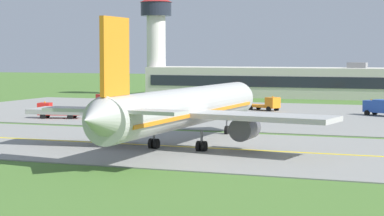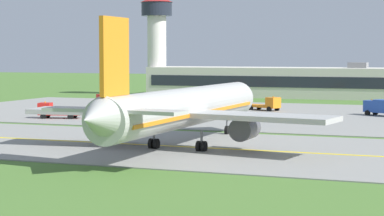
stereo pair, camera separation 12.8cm
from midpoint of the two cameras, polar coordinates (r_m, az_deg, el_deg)
name	(u,v)px [view 2 (the right image)]	position (r m, az deg, el deg)	size (l,w,h in m)	color
ground_plane	(191,148)	(73.29, -0.05, -3.22)	(500.00, 500.00, 0.00)	#47702D
taxiway_strip	(191,148)	(73.28, -0.05, -3.19)	(240.00, 28.00, 0.10)	gray
apron_pad	(350,117)	(111.44, 12.55, -0.70)	(140.00, 52.00, 0.10)	gray
taxiway_centreline	(191,147)	(73.28, -0.05, -3.14)	(220.00, 0.60, 0.01)	yellow
airplane_lead	(183,108)	(72.32, -0.66, -0.04)	(32.51, 39.57, 12.70)	#ADADA8
service_truck_baggage	(383,107)	(113.84, 15.09, 0.10)	(6.21, 4.80, 2.60)	#264CA5
service_truck_fuel	(268,104)	(121.01, 6.10, 0.31)	(6.64, 4.72, 2.59)	orange
service_truck_catering	(53,111)	(107.99, -11.01, -0.23)	(6.72, 3.71, 2.59)	red
service_truck_pushback	(114,100)	(127.15, -6.27, 0.66)	(4.98, 6.15, 2.60)	red
terminal_building	(297,82)	(161.01, 8.39, 2.05)	(67.57, 14.05, 7.84)	beige
control_tower	(157,34)	(168.07, -2.82, 5.94)	(7.60, 7.60, 23.55)	silver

